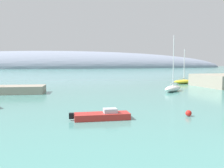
{
  "coord_description": "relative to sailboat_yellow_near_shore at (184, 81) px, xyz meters",
  "views": [
    {
      "loc": [
        -13.21,
        -9.21,
        5.09
      ],
      "look_at": [
        -2.88,
        29.67,
        1.64
      ],
      "focal_mm": 40.02,
      "sensor_mm": 36.0,
      "label": 1
    }
  ],
  "objects": [
    {
      "name": "motorboat_red_foreground",
      "position": [
        -27.47,
        -32.15,
        -0.25
      ],
      "size": [
        5.48,
        2.04,
        0.97
      ],
      "rotation": [
        0.0,
        0.0,
        6.21
      ],
      "color": "red",
      "rests_on": "water"
    },
    {
      "name": "mooring_buoy_red",
      "position": [
        -19.23,
        -32.98,
        -0.29
      ],
      "size": [
        0.58,
        0.58,
        0.58
      ],
      "primitive_type": "sphere",
      "color": "red",
      "rests_on": "water"
    },
    {
      "name": "sailboat_yellow_near_shore",
      "position": [
        0.0,
        0.0,
        0.0
      ],
      "size": [
        5.89,
        2.88,
        8.29
      ],
      "rotation": [
        0.0,
        0.0,
        0.13
      ],
      "color": "yellow",
      "rests_on": "water"
    },
    {
      "name": "sailboat_white_mid_mooring",
      "position": [
        -10.61,
        -14.1,
        0.03
      ],
      "size": [
        5.65,
        5.13,
        9.87
      ],
      "rotation": [
        0.0,
        0.0,
        3.84
      ],
      "color": "white",
      "rests_on": "water"
    },
    {
      "name": "distant_ridge",
      "position": [
        -14.1,
        187.74,
        -0.58
      ],
      "size": [
        336.91,
        66.96,
        32.13
      ],
      "primitive_type": "ellipsoid",
      "color": "gray",
      "rests_on": "ground"
    }
  ]
}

